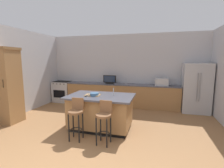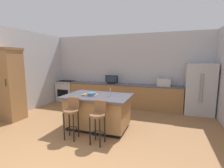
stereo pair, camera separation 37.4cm
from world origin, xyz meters
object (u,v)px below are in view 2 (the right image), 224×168
at_px(bar_stool_left, 72,114).
at_px(cutting_board, 90,95).
at_px(microwave, 164,82).
at_px(kitchen_island, 98,111).
at_px(range_oven, 67,91).
at_px(cabinet_tower, 11,83).
at_px(cell_phone, 91,93).
at_px(fruit_bowl, 91,94).
at_px(tv_remote, 85,95).
at_px(bar_stool_right, 98,118).
at_px(refrigerator, 199,89).
at_px(tv_monitor, 112,80).

relative_size(bar_stool_left, cutting_board, 2.47).
distance_m(microwave, cutting_board, 3.03).
xyz_separation_m(kitchen_island, range_oven, (-2.63, 2.35, -0.01)).
relative_size(cabinet_tower, microwave, 4.65).
height_order(bar_stool_left, cell_phone, bar_stool_left).
bearing_deg(fruit_bowl, cabinet_tower, -175.69).
relative_size(cell_phone, tv_remote, 0.88).
bearing_deg(bar_stool_right, refrigerator, 54.74).
bearing_deg(tv_monitor, cell_phone, -87.34).
relative_size(tv_remote, cutting_board, 0.43).
height_order(refrigerator, cell_phone, refrigerator).
bearing_deg(cell_phone, tv_monitor, 109.93).
relative_size(bar_stool_left, cell_phone, 6.54).
xyz_separation_m(range_oven, tv_remote, (2.31, -2.51, 0.47)).
height_order(cabinet_tower, tv_remote, cabinet_tower).
bearing_deg(cell_phone, cabinet_tower, -150.73).
relative_size(kitchen_island, tv_monitor, 3.34).
height_order(kitchen_island, cell_phone, cell_phone).
distance_m(bar_stool_right, cell_phone, 1.26).
distance_m(bar_stool_left, cutting_board, 0.79).
bearing_deg(refrigerator, tv_remote, -142.06).
bearing_deg(range_oven, kitchen_island, -41.75).
xyz_separation_m(kitchen_island, cell_phone, (-0.31, 0.24, 0.45)).
height_order(kitchen_island, cabinet_tower, cabinet_tower).
distance_m(kitchen_island, cabinet_tower, 2.87).
distance_m(bar_stool_left, tv_remote, 0.69).
relative_size(range_oven, fruit_bowl, 4.01).
bearing_deg(fruit_bowl, tv_remote, -156.90).
height_order(bar_stool_right, cutting_board, bar_stool_right).
distance_m(refrigerator, range_oven, 5.45).
bearing_deg(range_oven, tv_remote, -47.30).
height_order(microwave, tv_monitor, tv_monitor).
bearing_deg(cutting_board, bar_stool_right, -52.25).
height_order(refrigerator, bar_stool_right, refrigerator).
distance_m(microwave, cell_phone, 2.87).
xyz_separation_m(cabinet_tower, tv_monitor, (2.37, 2.58, -0.09)).
bearing_deg(microwave, fruit_bowl, -126.15).
distance_m(kitchen_island, fruit_bowl, 0.52).
relative_size(bar_stool_right, cell_phone, 6.45).
relative_size(range_oven, bar_stool_left, 0.95).
xyz_separation_m(kitchen_island, microwave, (1.63, 2.35, 0.58)).
xyz_separation_m(cabinet_tower, cell_phone, (2.46, 0.52, -0.23)).
distance_m(fruit_bowl, tv_remote, 0.19).
bearing_deg(cabinet_tower, cutting_board, 5.16).
bearing_deg(bar_stool_right, range_oven, 137.23).
bearing_deg(cutting_board, refrigerator, 37.66).
distance_m(bar_stool_left, fruit_bowl, 0.79).
bearing_deg(bar_stool_right, cutting_board, 131.34).
distance_m(refrigerator, microwave, 1.19).
height_order(range_oven, cell_phone, cell_phone).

